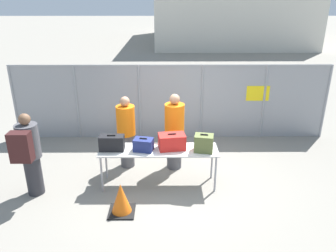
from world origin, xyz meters
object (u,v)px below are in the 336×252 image
object	(u,v)px
suitcase_red	(172,142)
security_worker_near	(174,131)
suitcase_navy	(143,145)
traffic_cone	(121,199)
inspection_table	(159,152)
traveler_hooded	(29,153)
utility_trailer	(229,109)
suitcase_olive	(204,143)
suitcase_black	(112,143)
security_worker_far	(126,131)

from	to	relation	value
suitcase_red	security_worker_near	size ratio (longest dim) A/B	0.32
suitcase_navy	traffic_cone	world-z (taller)	suitcase_navy
inspection_table	traveler_hooded	bearing A→B (deg)	-171.78
utility_trailer	suitcase_olive	bearing A→B (deg)	-107.78
suitcase_olive	security_worker_near	bearing A→B (deg)	124.14
suitcase_black	security_worker_far	distance (m)	0.85
inspection_table	suitcase_navy	size ratio (longest dim) A/B	5.68
suitcase_black	security_worker_near	size ratio (longest dim) A/B	0.28
security_worker_near	utility_trailer	xyz separation A→B (m)	(1.74, 2.92, -0.50)
security_worker_far	traveler_hooded	bearing A→B (deg)	53.83
security_worker_near	security_worker_far	world-z (taller)	security_worker_near
suitcase_navy	inspection_table	bearing A→B (deg)	8.01
suitcase_navy	suitcase_olive	distance (m)	1.17
inspection_table	suitcase_olive	size ratio (longest dim) A/B	5.80
suitcase_navy	suitcase_red	distance (m)	0.56
suitcase_olive	security_worker_far	world-z (taller)	security_worker_far
suitcase_olive	security_worker_near	distance (m)	0.98
security_worker_near	traffic_cone	size ratio (longest dim) A/B	2.95
inspection_table	suitcase_red	size ratio (longest dim) A/B	4.19
suitcase_navy	traffic_cone	size ratio (longest dim) A/B	0.71
suitcase_navy	traveler_hooded	world-z (taller)	traveler_hooded
security_worker_near	traffic_cone	bearing A→B (deg)	53.53
traveler_hooded	security_worker_far	xyz separation A→B (m)	(1.68, 1.16, -0.06)
traveler_hooded	utility_trailer	world-z (taller)	traveler_hooded
suitcase_black	traveler_hooded	distance (m)	1.53
security_worker_near	utility_trailer	bearing A→B (deg)	-126.72
traveler_hooded	security_worker_near	xyz separation A→B (m)	(2.73, 1.08, -0.02)
suitcase_black	suitcase_navy	world-z (taller)	suitcase_black
security_worker_far	utility_trailer	distance (m)	4.01
suitcase_black	suitcase_red	size ratio (longest dim) A/B	0.86
suitcase_navy	security_worker_near	world-z (taller)	security_worker_near
traffic_cone	suitcase_red	bearing A→B (deg)	46.71
security_worker_near	traffic_cone	xyz separation A→B (m)	(-0.98, -1.66, -0.61)
suitcase_navy	suitcase_red	bearing A→B (deg)	8.23
suitcase_red	utility_trailer	size ratio (longest dim) A/B	0.15
inspection_table	traffic_cone	world-z (taller)	inspection_table
suitcase_navy	security_worker_far	size ratio (longest dim) A/B	0.25
suitcase_black	traveler_hooded	bearing A→B (deg)	-167.41
suitcase_red	security_worker_near	world-z (taller)	security_worker_near
traveler_hooded	suitcase_red	bearing A→B (deg)	-10.05
suitcase_olive	suitcase_black	bearing A→B (deg)	178.03
suitcase_navy	suitcase_olive	world-z (taller)	suitcase_olive
suitcase_black	traveler_hooded	size ratio (longest dim) A/B	0.29
inspection_table	suitcase_black	distance (m)	0.93
security_worker_near	utility_trailer	size ratio (longest dim) A/B	0.47
suitcase_red	security_worker_far	world-z (taller)	security_worker_far
suitcase_black	traveler_hooded	world-z (taller)	traveler_hooded
suitcase_red	utility_trailer	distance (m)	4.08
utility_trailer	suitcase_navy	bearing A→B (deg)	-122.60
traveler_hooded	security_worker_near	bearing A→B (deg)	3.24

